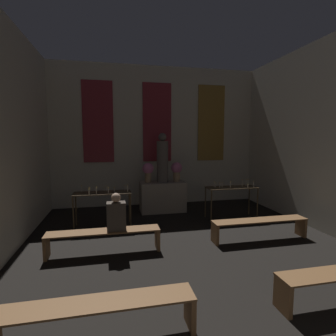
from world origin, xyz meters
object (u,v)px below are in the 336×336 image
person_seated (116,214)px  statue (162,160)px  candle_rack_left (103,197)px  pew_second_left (98,312)px  altar (163,197)px  flower_vase_left (148,171)px  pew_back_right (260,225)px  flower_vase_right (177,170)px  candle_rack_right (232,191)px  pew_back_left (104,236)px

person_seated → statue: bearing=62.0°
candle_rack_left → pew_second_left: (0.07, -3.84, -0.44)m
altar → person_seated: (-1.42, -2.67, 0.31)m
flower_vase_left → person_seated: 2.89m
person_seated → flower_vase_left: bearing=69.8°
altar → pew_back_right: (1.66, -2.67, -0.12)m
flower_vase_right → candle_rack_right: 1.77m
candle_rack_left → pew_back_left: size_ratio=0.65×
pew_back_right → altar: bearing=121.9°
pew_second_left → person_seated: (0.24, 2.26, 0.43)m
pew_second_left → pew_back_left: 2.26m
pew_back_right → person_seated: size_ratio=2.95×
statue → pew_second_left: (-1.66, -4.93, -1.25)m
statue → candle_rack_left: statue is taller
flower_vase_right → candle_rack_right: bearing=-40.2°
flower_vase_right → pew_back_right: bearing=-65.4°
altar → flower_vase_right: flower_vase_right is taller
altar → flower_vase_right: 0.92m
candle_rack_left → pew_back_left: bearing=-87.4°
flower_vase_left → pew_back_left: size_ratio=0.27×
altar → person_seated: 3.04m
person_seated → pew_back_right: bearing=0.0°
candle_rack_left → statue: bearing=32.3°
pew_back_left → person_seated: bearing=-0.0°
pew_second_left → person_seated: person_seated is taller
flower_vase_right → pew_second_left: size_ratio=0.27×
candle_rack_right → pew_back_left: size_ratio=0.65×
candle_rack_left → flower_vase_left: bearing=40.2°
statue → pew_back_right: bearing=-58.1°
candle_rack_right → candle_rack_left: bearing=-180.0°
altar → pew_back_right: size_ratio=0.63×
altar → statue: 1.13m
candle_rack_left → pew_back_right: bearing=-24.9°
pew_back_right → person_seated: bearing=-180.0°
flower_vase_left → pew_back_right: (2.10, -2.67, -0.93)m
flower_vase_right → pew_back_right: flower_vase_right is taller
flower_vase_left → candle_rack_left: (-1.29, -1.10, -0.49)m
flower_vase_right → candle_rack_left: size_ratio=0.42×
candle_rack_right → person_seated: 3.53m
altar → pew_second_left: altar is taller
person_seated → flower_vase_right: bearing=55.2°
flower_vase_left → candle_rack_right: size_ratio=0.42×
candle_rack_left → candle_rack_right: candle_rack_right is taller
candle_rack_right → pew_second_left: size_ratio=0.65×
pew_back_left → person_seated: (0.24, -0.00, 0.43)m
statue → pew_back_left: bearing=-121.9°
pew_back_right → statue: bearing=121.9°
altar → candle_rack_right: size_ratio=0.96×
candle_rack_right → pew_back_left: bearing=-155.1°
pew_back_left → candle_rack_right: bearing=24.9°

